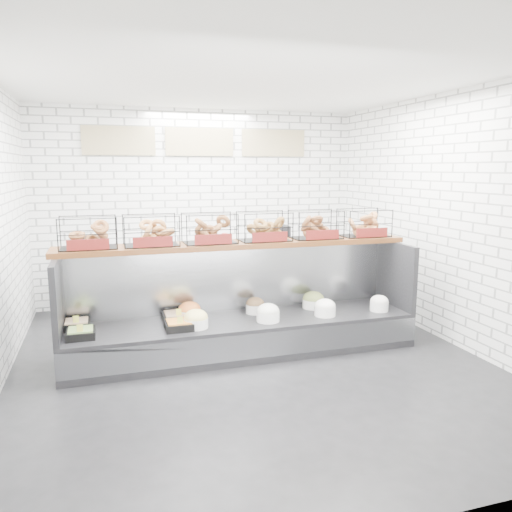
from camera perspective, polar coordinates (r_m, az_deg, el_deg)
name	(u,v)px	position (r m, az deg, el deg)	size (l,w,h in m)	color
ground	(250,361)	(5.65, -0.64, -11.87)	(5.50, 5.50, 0.00)	black
room_shell	(235,172)	(5.82, -2.39, 9.55)	(5.02, 5.51, 3.01)	white
display_case	(242,323)	(5.84, -1.63, -7.69)	(4.00, 0.90, 1.20)	black
bagel_shelf	(238,231)	(5.78, -2.12, 2.89)	(4.10, 0.50, 0.40)	#46230F
prep_counter	(205,275)	(7.77, -5.84, -2.18)	(4.00, 0.60, 1.20)	#93969B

